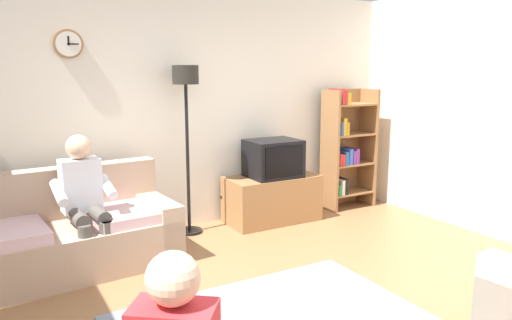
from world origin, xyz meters
TOP-DOWN VIEW (x-y plane):
  - back_wall_assembly at (-0.00, 2.66)m, footprint 6.20×0.17m
  - couch at (-1.36, 1.93)m, footprint 1.97×1.03m
  - tv_stand at (1.02, 2.25)m, footprint 1.10×0.56m
  - tv at (1.02, 2.23)m, footprint 0.60×0.49m
  - bookshelf at (2.18, 2.32)m, footprint 0.68×0.36m
  - floor_lamp at (-0.01, 2.35)m, footprint 0.28×0.28m
  - person_on_couch at (-1.20, 1.82)m, footprint 0.54×0.56m

SIDE VIEW (x-z plane):
  - tv_stand at x=1.02m, z-range 0.00..0.55m
  - couch at x=-1.36m, z-range -0.14..0.76m
  - person_on_couch at x=-1.20m, z-range 0.08..1.32m
  - tv at x=1.02m, z-range 0.55..0.99m
  - bookshelf at x=2.18m, z-range 0.01..1.58m
  - back_wall_assembly at x=0.00m, z-range 0.00..2.70m
  - floor_lamp at x=-0.01m, z-range 0.53..2.38m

